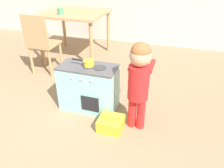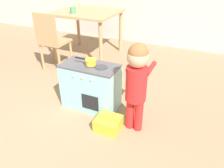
{
  "view_description": "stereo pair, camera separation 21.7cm",
  "coord_description": "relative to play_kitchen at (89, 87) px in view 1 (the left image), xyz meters",
  "views": [
    {
      "loc": [
        1.16,
        -0.96,
        1.47
      ],
      "look_at": [
        0.58,
        0.86,
        0.38
      ],
      "focal_mm": 35.0,
      "sensor_mm": 36.0,
      "label": 1
    },
    {
      "loc": [
        1.36,
        -0.88,
        1.47
      ],
      "look_at": [
        0.58,
        0.86,
        0.38
      ],
      "focal_mm": 35.0,
      "sensor_mm": 36.0,
      "label": 2
    }
  ],
  "objects": [
    {
      "name": "cup_on_table",
      "position": [
        -0.91,
        1.13,
        0.54
      ],
      "size": [
        0.09,
        0.09,
        0.09
      ],
      "color": "#478E66",
      "rests_on": "dining_table"
    },
    {
      "name": "ground_plane",
      "position": [
        -0.29,
        -0.92,
        -0.25
      ],
      "size": [
        16.0,
        16.0,
        0.0
      ],
      "primitive_type": "plane",
      "color": "#8E7556"
    },
    {
      "name": "dining_table",
      "position": [
        -0.8,
        1.36,
        0.39
      ],
      "size": [
        1.0,
        0.9,
        0.74
      ],
      "color": "tan",
      "rests_on": "ground_plane"
    },
    {
      "name": "child_figure",
      "position": [
        0.57,
        -0.17,
        0.31
      ],
      "size": [
        0.22,
        0.35,
        0.88
      ],
      "color": "red",
      "rests_on": "ground_plane"
    },
    {
      "name": "dining_chair_near",
      "position": [
        -0.96,
        0.61,
        0.21
      ],
      "size": [
        0.36,
        0.36,
        0.86
      ],
      "color": "tan",
      "rests_on": "ground_plane"
    },
    {
      "name": "toy_basket",
      "position": [
        0.34,
        -0.28,
        -0.19
      ],
      "size": [
        0.24,
        0.22,
        0.14
      ],
      "color": "gold",
      "rests_on": "ground_plane"
    },
    {
      "name": "toy_pot",
      "position": [
        0.01,
        0.0,
        0.3
      ],
      "size": [
        0.24,
        0.11,
        0.06
      ],
      "color": "yellow",
      "rests_on": "play_kitchen"
    },
    {
      "name": "play_kitchen",
      "position": [
        0.0,
        0.0,
        0.0
      ],
      "size": [
        0.61,
        0.33,
        0.52
      ],
      "color": "#8CD1CC",
      "rests_on": "ground_plane"
    }
  ]
}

